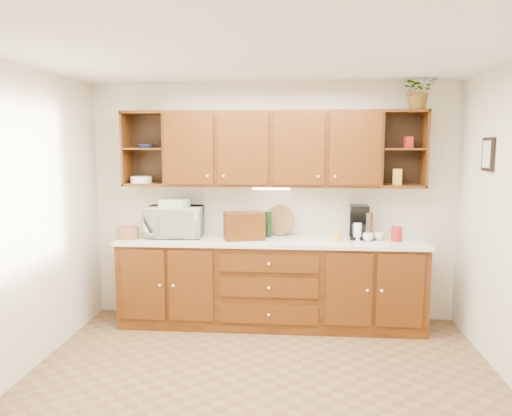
% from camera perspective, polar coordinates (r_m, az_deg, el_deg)
% --- Properties ---
extents(floor, '(4.00, 4.00, 0.00)m').
position_cam_1_polar(floor, '(4.23, 0.48, -20.00)').
color(floor, brown).
rests_on(floor, ground).
extents(ceiling, '(4.00, 4.00, 0.00)m').
position_cam_1_polar(ceiling, '(3.81, 0.53, 17.26)').
color(ceiling, white).
rests_on(ceiling, back_wall).
extents(back_wall, '(4.00, 0.00, 4.00)m').
position_cam_1_polar(back_wall, '(5.54, 1.87, 0.68)').
color(back_wall, beige).
rests_on(back_wall, floor).
extents(left_wall, '(0.00, 3.50, 3.50)m').
position_cam_1_polar(left_wall, '(4.43, -26.24, -1.76)').
color(left_wall, beige).
rests_on(left_wall, floor).
extents(base_cabinets, '(3.20, 0.60, 0.90)m').
position_cam_1_polar(base_cabinets, '(5.41, 1.66, -8.66)').
color(base_cabinets, '#321505').
rests_on(base_cabinets, floor).
extents(countertop, '(3.24, 0.64, 0.04)m').
position_cam_1_polar(countertop, '(5.29, 1.68, -3.80)').
color(countertop, white).
rests_on(countertop, base_cabinets).
extents(upper_cabinets, '(3.20, 0.33, 0.80)m').
position_cam_1_polar(upper_cabinets, '(5.34, 1.91, 6.81)').
color(upper_cabinets, '#321505').
rests_on(upper_cabinets, back_wall).
extents(undercabinet_light, '(0.40, 0.05, 0.02)m').
position_cam_1_polar(undercabinet_light, '(5.31, 1.75, 2.24)').
color(undercabinet_light, white).
rests_on(undercabinet_light, upper_cabinets).
extents(framed_picture, '(0.03, 0.24, 0.30)m').
position_cam_1_polar(framed_picture, '(4.95, 25.01, 5.59)').
color(framed_picture, black).
rests_on(framed_picture, right_wall).
extents(wicker_basket, '(0.28, 0.28, 0.13)m').
position_cam_1_polar(wicker_basket, '(5.50, -14.42, -2.73)').
color(wicker_basket, olive).
rests_on(wicker_basket, countertop).
extents(microwave, '(0.61, 0.43, 0.33)m').
position_cam_1_polar(microwave, '(5.48, -9.26, -1.55)').
color(microwave, beige).
rests_on(microwave, countertop).
extents(towel_stack, '(0.32, 0.27, 0.08)m').
position_cam_1_polar(towel_stack, '(5.45, -9.31, 0.59)').
color(towel_stack, '#EAE36E').
rests_on(towel_stack, microwave).
extents(wine_bottle, '(0.10, 0.10, 0.28)m').
position_cam_1_polar(wine_bottle, '(5.39, 1.37, -1.86)').
color(wine_bottle, black).
rests_on(wine_bottle, countertop).
extents(woven_tray, '(0.34, 0.20, 0.33)m').
position_cam_1_polar(woven_tray, '(5.53, 2.68, -3.01)').
color(woven_tray, olive).
rests_on(woven_tray, countertop).
extents(bread_box, '(0.46, 0.36, 0.29)m').
position_cam_1_polar(bread_box, '(5.26, -1.38, -2.06)').
color(bread_box, '#321505').
rests_on(bread_box, countertop).
extents(mug_tree, '(0.23, 0.25, 0.29)m').
position_cam_1_polar(mug_tree, '(5.39, 13.03, -3.08)').
color(mug_tree, '#321505').
rests_on(mug_tree, countertop).
extents(canister_red, '(0.12, 0.12, 0.15)m').
position_cam_1_polar(canister_red, '(5.38, 15.77, -2.88)').
color(canister_red, '#AD1919').
rests_on(canister_red, countertop).
extents(canister_white, '(0.10, 0.10, 0.18)m').
position_cam_1_polar(canister_white, '(5.33, 11.53, -2.66)').
color(canister_white, white).
rests_on(canister_white, countertop).
extents(canister_yellow, '(0.10, 0.10, 0.11)m').
position_cam_1_polar(canister_yellow, '(5.22, 9.15, -3.23)').
color(canister_yellow, gold).
rests_on(canister_yellow, countertop).
extents(coffee_maker, '(0.20, 0.26, 0.36)m').
position_cam_1_polar(coffee_maker, '(5.43, 11.65, -1.61)').
color(coffee_maker, black).
rests_on(coffee_maker, countertop).
extents(bowl_stack, '(0.20, 0.20, 0.04)m').
position_cam_1_polar(bowl_stack, '(5.56, -12.42, 6.93)').
color(bowl_stack, navy).
rests_on(bowl_stack, upper_cabinets).
extents(plate_stack, '(0.25, 0.25, 0.07)m').
position_cam_1_polar(plate_stack, '(5.61, -13.00, 3.19)').
color(plate_stack, white).
rests_on(plate_stack, upper_cabinets).
extents(pantry_box_yellow, '(0.11, 0.09, 0.16)m').
position_cam_1_polar(pantry_box_yellow, '(5.43, 15.86, 3.46)').
color(pantry_box_yellow, gold).
rests_on(pantry_box_yellow, upper_cabinets).
extents(pantry_box_red, '(0.09, 0.08, 0.12)m').
position_cam_1_polar(pantry_box_red, '(5.42, 17.03, 7.19)').
color(pantry_box_red, '#AD1919').
rests_on(pantry_box_red, upper_cabinets).
extents(potted_plant, '(0.37, 0.33, 0.37)m').
position_cam_1_polar(potted_plant, '(5.43, 18.18, 12.63)').
color(potted_plant, '#999999').
rests_on(potted_plant, upper_cabinets).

